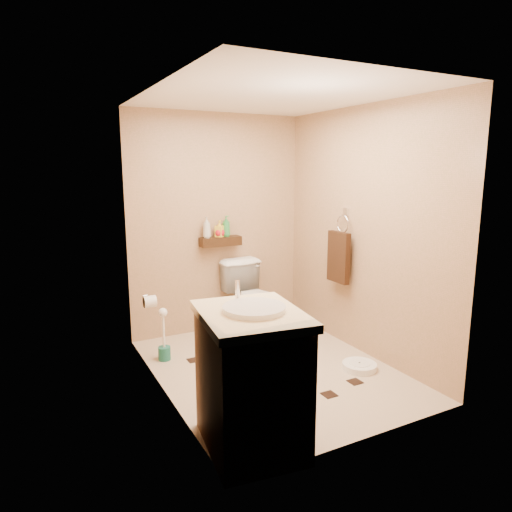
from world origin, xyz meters
TOP-DOWN VIEW (x-y plane):
  - ground at (0.00, 0.00)m, footprint 2.50×2.50m
  - wall_back at (0.00, 1.25)m, footprint 2.00×0.04m
  - wall_front at (0.00, -1.25)m, footprint 2.00×0.04m
  - wall_left at (-1.00, 0.00)m, footprint 0.04×2.50m
  - wall_right at (1.00, 0.00)m, footprint 0.04×2.50m
  - ceiling at (0.00, 0.00)m, footprint 2.00×2.50m
  - wall_shelf at (0.00, 1.17)m, footprint 0.46×0.14m
  - floor_accents at (0.03, -0.05)m, footprint 1.19×1.26m
  - toilet at (0.25, 0.83)m, footprint 0.51×0.83m
  - vanity at (-0.70, -0.95)m, footprint 0.72×0.84m
  - bathroom_scale at (0.70, -0.38)m, footprint 0.40×0.40m
  - toilet_brush at (-0.82, 0.66)m, footprint 0.12×0.12m
  - towel_ring at (0.91, 0.25)m, footprint 0.12×0.30m
  - toilet_paper at (-0.94, 0.65)m, footprint 0.12×0.11m
  - bottle_a at (-0.16, 1.17)m, footprint 0.10×0.10m
  - bottle_b at (-0.01, 1.17)m, footprint 0.12×0.12m
  - bottle_c at (-0.01, 1.17)m, footprint 0.16×0.16m
  - bottle_d at (0.07, 1.17)m, footprint 0.10×0.10m

SIDE VIEW (x-z plane):
  - ground at x=0.00m, z-range 0.00..0.00m
  - floor_accents at x=0.03m, z-range 0.00..0.01m
  - bathroom_scale at x=0.70m, z-range 0.00..0.06m
  - toilet_brush at x=-0.82m, z-range -0.08..0.44m
  - toilet at x=0.25m, z-range 0.00..0.81m
  - vanity at x=-0.70m, z-range -0.06..1.01m
  - toilet_paper at x=-0.94m, z-range 0.54..0.66m
  - towel_ring at x=0.91m, z-range 0.57..1.33m
  - wall_shelf at x=0.00m, z-range 0.97..1.07m
  - bottle_c at x=-0.01m, z-range 1.07..1.21m
  - bottle_b at x=-0.01m, z-range 1.07..1.25m
  - bottle_a at x=-0.16m, z-range 1.07..1.30m
  - bottle_d at x=0.07m, z-range 1.07..1.30m
  - wall_back at x=0.00m, z-range 0.00..2.40m
  - wall_front at x=0.00m, z-range 0.00..2.40m
  - wall_left at x=-1.00m, z-range 0.00..2.40m
  - wall_right at x=1.00m, z-range 0.00..2.40m
  - ceiling at x=0.00m, z-range 2.39..2.41m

